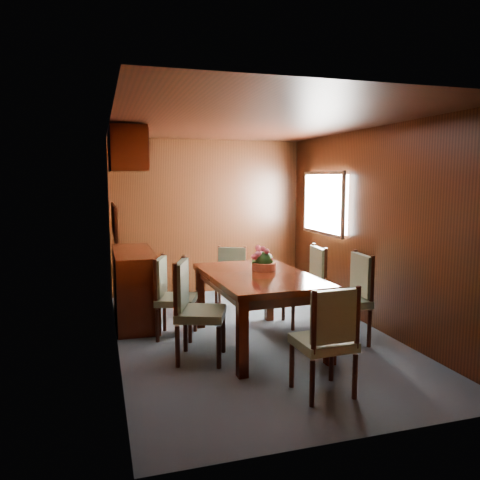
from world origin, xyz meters
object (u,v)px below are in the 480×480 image
object	(u,v)px
sideboard	(134,286)
dining_table	(258,284)
chair_left_near	(193,304)
flower_centerpiece	(264,258)
chair_right_near	(352,293)
chair_head	(328,335)

from	to	relation	value
sideboard	dining_table	xyz separation A→B (m)	(1.22, -1.25, 0.22)
sideboard	chair_left_near	world-z (taller)	chair_left_near
dining_table	flower_centerpiece	world-z (taller)	flower_centerpiece
chair_left_near	flower_centerpiece	xyz separation A→B (m)	(0.89, 0.43, 0.36)
dining_table	chair_right_near	xyz separation A→B (m)	(1.01, -0.22, -0.12)
sideboard	dining_table	distance (m)	1.77
chair_head	flower_centerpiece	bearing A→B (deg)	87.51
dining_table	chair_right_near	bearing A→B (deg)	-14.79
chair_left_near	chair_head	xyz separation A→B (m)	(0.89, -1.12, -0.04)
dining_table	chair_left_near	size ratio (longest dim) A/B	1.68
dining_table	chair_right_near	world-z (taller)	chair_right_near
flower_centerpiece	dining_table	bearing A→B (deg)	-125.27
sideboard	chair_head	world-z (taller)	chair_head
chair_head	sideboard	bearing A→B (deg)	115.03
chair_head	chair_right_near	bearing A→B (deg)	49.72
sideboard	chair_left_near	bearing A→B (deg)	-72.71
chair_left_near	sideboard	bearing A→B (deg)	-142.05
sideboard	chair_left_near	xyz separation A→B (m)	(0.46, -1.49, 0.11)
dining_table	flower_centerpiece	size ratio (longest dim) A/B	5.90
dining_table	chair_head	bearing A→B (deg)	-86.67
chair_left_near	chair_right_near	world-z (taller)	chair_left_near
dining_table	chair_right_near	size ratio (longest dim) A/B	1.72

